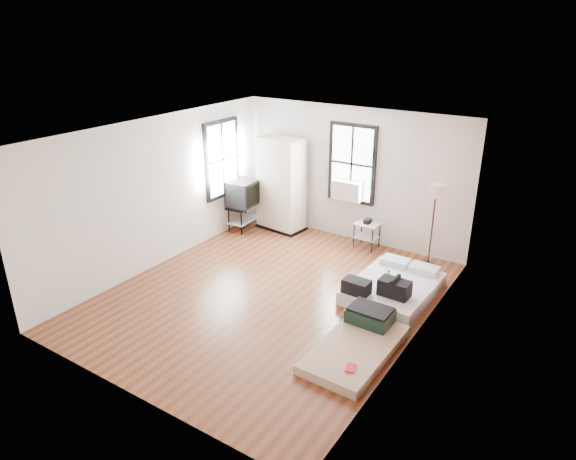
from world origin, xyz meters
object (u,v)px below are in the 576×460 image
Objects in this scene: mattress_main at (393,287)px; tv_stand at (243,195)px; side_table at (367,228)px; floor_lamp at (436,196)px; wardrobe at (281,184)px; mattress_bare at (359,341)px.

tv_stand is (-3.96, 1.00, 0.66)m from mattress_main.
tv_stand reaches higher than side_table.
wardrobe is at bearing -180.00° from floor_lamp.
tv_stand is (-4.15, 2.70, 0.69)m from mattress_bare.
floor_lamp reaches higher than mattress_bare.
side_table is at bearing 177.01° from floor_lamp.
side_table is 1.65m from floor_lamp.
wardrobe is (-3.47, 3.19, 0.91)m from mattress_bare.
floor_lamp is (0.12, 1.49, 1.23)m from mattress_main.
wardrobe is 1.83× the size of tv_stand.
mattress_main is 3.71m from wardrobe.
side_table is 0.39× the size of floor_lamp.
mattress_main reaches higher than mattress_bare.
mattress_bare is 0.87× the size of wardrobe.
tv_stand is (-0.68, -0.49, -0.22)m from wardrobe.
wardrobe is 3.42m from floor_lamp.
floor_lamp reaches higher than side_table.
tv_stand is at bearing -168.38° from side_table.
mattress_main is 0.99× the size of mattress_bare.
wardrobe is 2.15m from side_table.
wardrobe reaches higher than floor_lamp.
mattress_bare is 2.84× the size of side_table.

